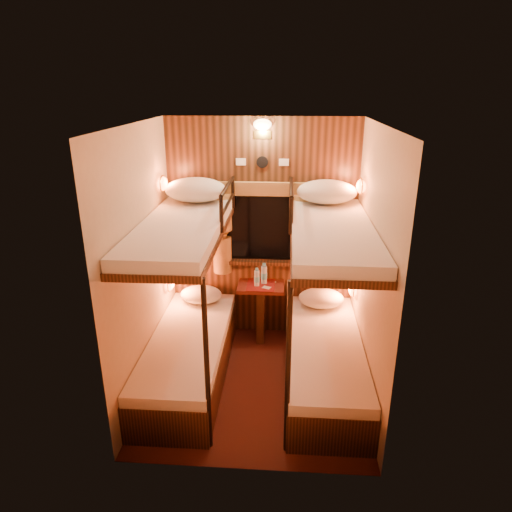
# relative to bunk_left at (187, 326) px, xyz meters

# --- Properties ---
(floor) EXTENTS (2.10, 2.10, 0.00)m
(floor) POSITION_rel_bunk_left_xyz_m (0.65, -0.07, -0.56)
(floor) COLOR #3A1910
(floor) RESTS_ON ground
(ceiling) EXTENTS (2.10, 2.10, 0.00)m
(ceiling) POSITION_rel_bunk_left_xyz_m (0.65, -0.07, 1.84)
(ceiling) COLOR silver
(ceiling) RESTS_ON wall_back
(wall_back) EXTENTS (2.40, 0.00, 2.40)m
(wall_back) POSITION_rel_bunk_left_xyz_m (0.65, 0.98, 0.64)
(wall_back) COLOR #C6B293
(wall_back) RESTS_ON floor
(wall_front) EXTENTS (2.40, 0.00, 2.40)m
(wall_front) POSITION_rel_bunk_left_xyz_m (0.65, -1.12, 0.64)
(wall_front) COLOR #C6B293
(wall_front) RESTS_ON floor
(wall_left) EXTENTS (0.00, 2.40, 2.40)m
(wall_left) POSITION_rel_bunk_left_xyz_m (-0.35, -0.07, 0.64)
(wall_left) COLOR #C6B293
(wall_left) RESTS_ON floor
(wall_right) EXTENTS (0.00, 2.40, 2.40)m
(wall_right) POSITION_rel_bunk_left_xyz_m (1.65, -0.07, 0.64)
(wall_right) COLOR #C6B293
(wall_right) RESTS_ON floor
(back_panel) EXTENTS (2.00, 0.03, 2.40)m
(back_panel) POSITION_rel_bunk_left_xyz_m (0.65, 0.97, 0.64)
(back_panel) COLOR black
(back_panel) RESTS_ON floor
(bunk_left) EXTENTS (0.72, 1.90, 1.82)m
(bunk_left) POSITION_rel_bunk_left_xyz_m (0.00, 0.00, 0.00)
(bunk_left) COLOR black
(bunk_left) RESTS_ON floor
(bunk_right) EXTENTS (0.72, 1.90, 1.82)m
(bunk_right) POSITION_rel_bunk_left_xyz_m (1.30, 0.00, 0.00)
(bunk_right) COLOR black
(bunk_right) RESTS_ON floor
(window) EXTENTS (1.00, 0.12, 0.79)m
(window) POSITION_rel_bunk_left_xyz_m (0.65, 0.94, 0.62)
(window) COLOR black
(window) RESTS_ON back_panel
(curtains) EXTENTS (1.10, 0.22, 1.00)m
(curtains) POSITION_rel_bunk_left_xyz_m (0.65, 0.90, 0.71)
(curtains) COLOR olive
(curtains) RESTS_ON back_panel
(back_fixtures) EXTENTS (0.54, 0.09, 0.48)m
(back_fixtures) POSITION_rel_bunk_left_xyz_m (0.65, 0.93, 1.69)
(back_fixtures) COLOR black
(back_fixtures) RESTS_ON back_panel
(reading_lamps) EXTENTS (2.00, 0.20, 1.25)m
(reading_lamps) POSITION_rel_bunk_left_xyz_m (0.65, 0.63, 0.68)
(reading_lamps) COLOR #FF5F26
(reading_lamps) RESTS_ON wall_left
(table) EXTENTS (0.50, 0.34, 0.66)m
(table) POSITION_rel_bunk_left_xyz_m (0.65, 0.78, -0.14)
(table) COLOR #5F1E15
(table) RESTS_ON floor
(bottle_left) EXTENTS (0.07, 0.07, 0.24)m
(bottle_left) POSITION_rel_bunk_left_xyz_m (0.68, 0.83, 0.19)
(bottle_left) COLOR #99BFE5
(bottle_left) RESTS_ON table
(bottle_right) EXTENTS (0.06, 0.06, 0.21)m
(bottle_right) POSITION_rel_bunk_left_xyz_m (0.61, 0.76, 0.18)
(bottle_right) COLOR #99BFE5
(bottle_right) RESTS_ON table
(sachet_a) EXTENTS (0.11, 0.10, 0.01)m
(sachet_a) POSITION_rel_bunk_left_xyz_m (0.71, 0.71, 0.09)
(sachet_a) COLOR silver
(sachet_a) RESTS_ON table
(sachet_b) EXTENTS (0.08, 0.08, 0.00)m
(sachet_b) POSITION_rel_bunk_left_xyz_m (0.77, 0.87, 0.09)
(sachet_b) COLOR silver
(sachet_b) RESTS_ON table
(pillow_lower_left) EXTENTS (0.45, 0.32, 0.18)m
(pillow_lower_left) POSITION_rel_bunk_left_xyz_m (-0.00, 0.72, -0.01)
(pillow_lower_left) COLOR white
(pillow_lower_left) RESTS_ON bunk_left
(pillow_lower_right) EXTENTS (0.48, 0.35, 0.19)m
(pillow_lower_right) POSITION_rel_bunk_left_xyz_m (1.30, 0.70, -0.01)
(pillow_lower_right) COLOR white
(pillow_lower_right) RESTS_ON bunk_right
(pillow_upper_left) EXTENTS (0.61, 0.44, 0.24)m
(pillow_upper_left) POSITION_rel_bunk_left_xyz_m (-0.00, 0.69, 1.15)
(pillow_upper_left) COLOR white
(pillow_upper_left) RESTS_ON bunk_left
(pillow_upper_right) EXTENTS (0.59, 0.42, 0.23)m
(pillow_upper_right) POSITION_rel_bunk_left_xyz_m (1.30, 0.72, 1.15)
(pillow_upper_right) COLOR white
(pillow_upper_right) RESTS_ON bunk_right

